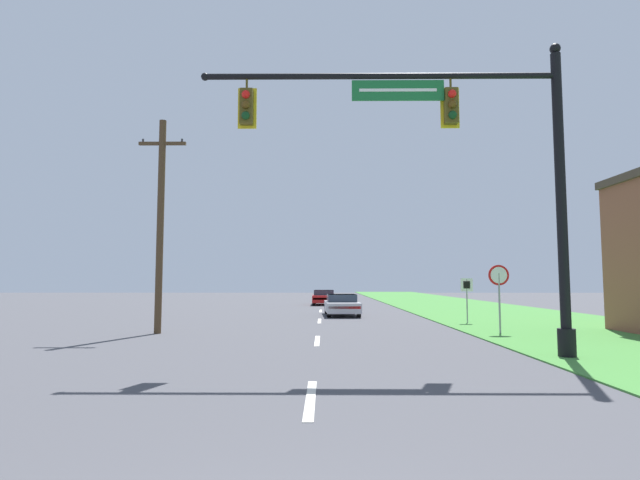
# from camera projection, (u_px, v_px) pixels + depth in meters

# --- Properties ---
(grass_verge_right) EXTENTS (10.00, 110.00, 0.04)m
(grass_verge_right) POSITION_uv_depth(u_px,v_px,m) (484.00, 311.00, 32.10)
(grass_verge_right) COLOR #428438
(grass_verge_right) RESTS_ON ground
(road_center_line) EXTENTS (0.16, 34.80, 0.01)m
(road_center_line) POSITION_uv_depth(u_px,v_px,m) (320.00, 321.00, 24.21)
(road_center_line) COLOR silver
(road_center_line) RESTS_ON ground
(signal_mast) EXTENTS (9.68, 0.47, 8.23)m
(signal_mast) POSITION_uv_depth(u_px,v_px,m) (471.00, 162.00, 13.06)
(signal_mast) COLOR black
(signal_mast) RESTS_ON grass_verge_right
(car_ahead) EXTENTS (1.99, 4.39, 1.19)m
(car_ahead) POSITION_uv_depth(u_px,v_px,m) (342.00, 305.00, 28.13)
(car_ahead) COLOR black
(car_ahead) RESTS_ON ground
(far_car) EXTENTS (1.82, 4.56, 1.19)m
(far_car) POSITION_uv_depth(u_px,v_px,m) (324.00, 297.00, 40.90)
(far_car) COLOR black
(far_car) RESTS_ON ground
(stop_sign) EXTENTS (0.76, 0.07, 2.50)m
(stop_sign) POSITION_uv_depth(u_px,v_px,m) (499.00, 283.00, 18.44)
(stop_sign) COLOR gray
(stop_sign) RESTS_ON grass_verge_right
(route_sign_post) EXTENTS (0.55, 0.06, 2.03)m
(route_sign_post) POSITION_uv_depth(u_px,v_px,m) (467.00, 290.00, 22.96)
(route_sign_post) COLOR gray
(route_sign_post) RESTS_ON grass_verge_right
(utility_pole_near) EXTENTS (1.80, 0.26, 8.10)m
(utility_pole_near) POSITION_uv_depth(u_px,v_px,m) (160.00, 221.00, 18.85)
(utility_pole_near) COLOR #4C3823
(utility_pole_near) RESTS_ON ground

